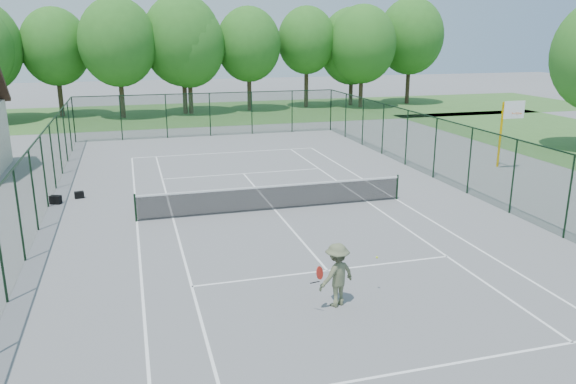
% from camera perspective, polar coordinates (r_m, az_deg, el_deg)
% --- Properties ---
extents(ground, '(140.00, 140.00, 0.00)m').
position_cam_1_polar(ground, '(23.04, -1.36, -1.81)').
color(ground, slate).
rests_on(ground, ground).
extents(grass_far, '(80.00, 16.00, 0.01)m').
position_cam_1_polar(grass_far, '(52.03, -9.78, 7.87)').
color(grass_far, '#417030').
rests_on(grass_far, ground).
extents(court_lines, '(11.05, 23.85, 0.01)m').
position_cam_1_polar(court_lines, '(23.04, -1.36, -1.80)').
color(court_lines, white).
rests_on(court_lines, ground).
extents(tennis_net, '(11.08, 0.08, 1.10)m').
position_cam_1_polar(tennis_net, '(22.88, -1.37, -0.44)').
color(tennis_net, black).
rests_on(tennis_net, ground).
extents(fence_enclosure, '(18.05, 36.05, 3.02)m').
position_cam_1_polar(fence_enclosure, '(22.62, -1.39, 1.96)').
color(fence_enclosure, '#19381F').
rests_on(fence_enclosure, ground).
extents(tree_line_far, '(39.40, 6.40, 9.70)m').
position_cam_1_polar(tree_line_far, '(51.57, -10.10, 14.46)').
color(tree_line_far, '#40301F').
rests_on(tree_line_far, ground).
extents(basketball_goal, '(1.20, 1.43, 3.65)m').
position_cam_1_polar(basketball_goal, '(31.74, 21.45, 6.74)').
color(basketball_goal, '#D29C00').
rests_on(basketball_goal, ground).
extents(sports_bag_a, '(0.52, 0.42, 0.36)m').
position_cam_1_polar(sports_bag_a, '(25.75, -22.54, -0.73)').
color(sports_bag_a, black).
rests_on(sports_bag_a, ground).
extents(sports_bag_b, '(0.43, 0.31, 0.30)m').
position_cam_1_polar(sports_bag_b, '(26.26, -20.45, -0.28)').
color(sports_bag_b, black).
rests_on(sports_bag_b, ground).
extents(tennis_player, '(2.22, 1.02, 1.73)m').
position_cam_1_polar(tennis_player, '(14.93, 4.99, -8.38)').
color(tennis_player, '#5E6445').
rests_on(tennis_player, ground).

